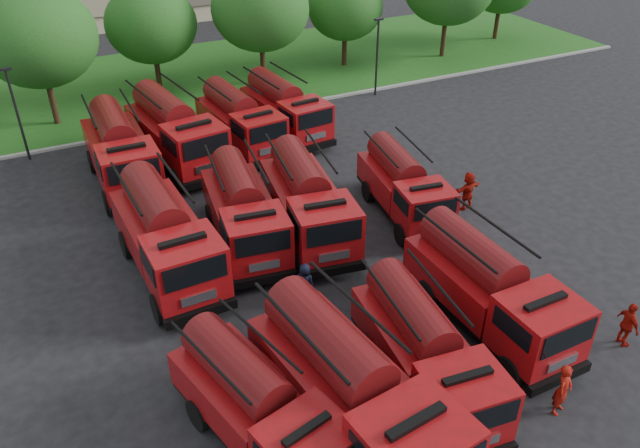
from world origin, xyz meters
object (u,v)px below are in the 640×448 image
at_px(firefighter_3, 544,320).
at_px(fire_truck_10, 240,120).
at_px(firefighter_0, 557,410).
at_px(fire_truck_8, 120,151).
at_px(fire_truck_2, 425,351).
at_px(firefighter_2, 621,344).
at_px(fire_truck_9, 175,131).
at_px(fire_truck_7, 403,186).
at_px(fire_truck_0, 258,407).
at_px(fire_truck_3, 489,289).
at_px(fire_truck_6, 307,201).
at_px(fire_truck_5, 244,211).
at_px(fire_truck_11, 285,108).
at_px(firefighter_5, 465,208).
at_px(firefighter_4, 305,299).
at_px(fire_truck_4, 166,235).
at_px(fire_truck_1, 352,390).

bearing_deg(firefighter_3, fire_truck_10, -74.67).
bearing_deg(firefighter_0, fire_truck_8, 88.34).
relative_size(fire_truck_10, firefighter_3, 4.19).
xyz_separation_m(fire_truck_2, firefighter_2, (7.42, -1.51, -1.55)).
relative_size(fire_truck_9, firefighter_0, 4.48).
bearing_deg(fire_truck_7, fire_truck_0, -130.76).
distance_m(fire_truck_3, firefighter_3, 2.87).
bearing_deg(fire_truck_6, fire_truck_5, 177.58).
distance_m(fire_truck_5, fire_truck_6, 2.78).
relative_size(fire_truck_2, fire_truck_6, 0.90).
xyz_separation_m(fire_truck_11, firefighter_3, (1.78, -19.43, -1.63)).
bearing_deg(fire_truck_10, firefighter_5, -62.72).
bearing_deg(fire_truck_5, firefighter_4, -73.73).
relative_size(fire_truck_7, firefighter_3, 3.87).
distance_m(fire_truck_2, firefighter_3, 6.14).
height_order(fire_truck_3, firefighter_5, fire_truck_3).
bearing_deg(fire_truck_7, fire_truck_4, -172.73).
distance_m(fire_truck_1, firefighter_2, 10.55).
relative_size(fire_truck_0, fire_truck_4, 0.88).
relative_size(fire_truck_10, firefighter_4, 4.49).
distance_m(fire_truck_2, fire_truck_11, 20.51).
distance_m(fire_truck_4, firefighter_2, 17.27).
bearing_deg(firefighter_2, fire_truck_6, 44.14).
bearing_deg(fire_truck_11, fire_truck_1, -114.22).
bearing_deg(fire_truck_10, fire_truck_8, -174.51).
xyz_separation_m(fire_truck_4, fire_truck_9, (3.02, 9.53, 0.06)).
distance_m(fire_truck_5, fire_truck_11, 11.59).
height_order(fire_truck_0, fire_truck_5, fire_truck_5).
bearing_deg(fire_truck_10, fire_truck_9, 179.48).
xyz_separation_m(fire_truck_10, firefighter_4, (-2.61, -13.92, -1.63)).
bearing_deg(fire_truck_1, fire_truck_10, 71.78).
relative_size(fire_truck_9, firefighter_4, 5.08).
xyz_separation_m(fire_truck_5, firefighter_2, (9.52, -11.82, -1.64)).
bearing_deg(firefighter_0, fire_truck_4, 100.75).
bearing_deg(fire_truck_2, fire_truck_4, 126.44).
bearing_deg(fire_truck_9, firefighter_5, -52.52).
height_order(fire_truck_2, firefighter_4, fire_truck_2).
xyz_separation_m(fire_truck_5, fire_truck_7, (7.42, -0.92, -0.16)).
relative_size(fire_truck_1, fire_truck_10, 1.11).
xyz_separation_m(fire_truck_4, firefighter_4, (4.13, -4.06, -1.77)).
bearing_deg(fire_truck_7, fire_truck_10, 121.24).
distance_m(fire_truck_10, firefighter_5, 13.35).
bearing_deg(fire_truck_1, firefighter_2, -11.85).
relative_size(fire_truck_3, firefighter_0, 3.94).
distance_m(fire_truck_3, fire_truck_5, 10.57).
bearing_deg(fire_truck_3, firefighter_0, -97.17).
relative_size(fire_truck_4, firefighter_5, 4.16).
relative_size(fire_truck_10, firefighter_5, 3.90).
height_order(fire_truck_2, firefighter_5, fire_truck_2).
bearing_deg(fire_truck_10, firefighter_2, -79.06).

